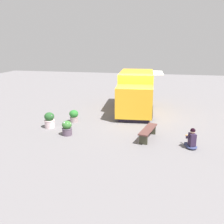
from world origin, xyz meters
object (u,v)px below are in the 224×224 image
planter_flowering_near (50,120)px  plaza_bench (148,131)px  planter_flowering_far (74,116)px  planter_flowering_side (67,128)px  food_truck (136,93)px  person_customer (192,141)px

planter_flowering_near → plaza_bench: size_ratio=0.45×
planter_flowering_far → plaza_bench: size_ratio=0.38×
planter_flowering_side → plaza_bench: (-0.27, 3.63, 0.02)m
food_truck → planter_flowering_far: size_ratio=8.10×
planter_flowering_near → plaza_bench: bearing=83.7°
food_truck → plaza_bench: 4.84m
person_customer → planter_flowering_far: (-2.30, -5.77, 0.03)m
planter_flowering_far → person_customer: bearing=68.2°
food_truck → planter_flowering_near: size_ratio=6.74×
food_truck → person_customer: 6.07m
planter_flowering_far → planter_flowering_side: planter_flowering_side is taller
food_truck → plaza_bench: food_truck is taller
planter_flowering_far → planter_flowering_side: size_ratio=0.96×
person_customer → planter_flowering_near: person_customer is taller
food_truck → planter_flowering_side: bearing=-27.3°
planter_flowering_near → food_truck: bearing=137.5°
person_customer → planter_flowering_side: (-0.37, -5.40, 0.02)m
person_customer → planter_flowering_far: person_customer is taller
food_truck → person_customer: (5.30, 2.85, -0.78)m
food_truck → planter_flowering_side: (4.93, -2.54, -0.76)m
food_truck → planter_flowering_side: 5.60m
person_customer → planter_flowering_near: (-1.18, -6.62, 0.07)m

